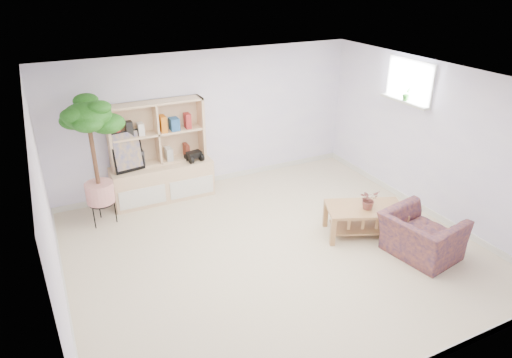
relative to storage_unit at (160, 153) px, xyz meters
name	(u,v)px	position (x,y,z in m)	size (l,w,h in m)	color
floor	(273,250)	(0.95, -2.24, -0.84)	(5.50, 5.00, 0.01)	beige
ceiling	(277,81)	(0.95, -2.24, 1.56)	(5.50, 5.00, 0.01)	white
walls	(275,173)	(0.95, -2.24, 0.36)	(5.51, 5.01, 2.40)	silver
baseboard	(273,247)	(0.95, -2.24, -0.79)	(5.50, 5.00, 0.10)	silver
window	(410,81)	(3.68, -1.64, 1.16)	(0.10, 0.98, 0.68)	#C3DEFF
window_sill	(404,101)	(3.62, -1.64, 0.84)	(0.14, 1.00, 0.04)	silver
storage_unit	(160,153)	(0.00, 0.00, 0.00)	(1.68, 0.57, 1.68)	#E1AC7D
poster	(127,152)	(-0.53, -0.03, 0.12)	(0.48, 0.11, 0.67)	gold
toy_truck	(194,156)	(0.55, -0.09, -0.12)	(0.35, 0.24, 0.19)	black
coffee_table	(364,221)	(2.35, -2.45, -0.61)	(1.11, 0.61, 0.45)	#A87850
table_plant	(369,199)	(2.35, -2.49, -0.24)	(0.27, 0.23, 0.30)	#276330
floor_tree	(95,164)	(-1.08, -0.41, 0.16)	(0.74, 0.74, 2.01)	#18560F
armchair	(422,233)	(2.69, -3.24, -0.49)	(0.95, 0.83, 0.71)	#13163E
sill_plant	(406,94)	(3.62, -1.66, 0.97)	(0.12, 0.10, 0.21)	#18560F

